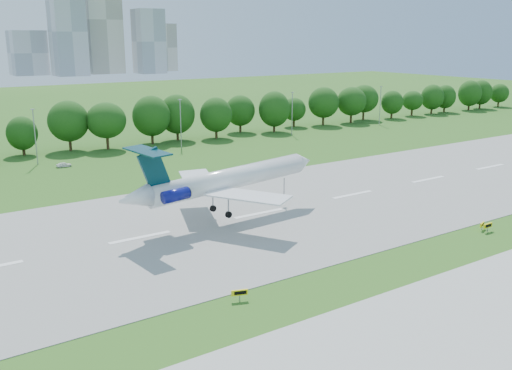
{
  "coord_description": "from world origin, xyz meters",
  "views": [
    {
      "loc": [
        -48.29,
        -46.05,
        26.99
      ],
      "look_at": [
        -5.29,
        18.0,
        6.99
      ],
      "focal_mm": 40.0,
      "sensor_mm": 36.0,
      "label": 1
    }
  ],
  "objects": [
    {
      "name": "skyline",
      "position": [
        100.16,
        390.61,
        30.46
      ],
      "size": [
        127.0,
        52.0,
        80.0
      ],
      "color": "#B2B2B7",
      "rests_on": "ground"
    },
    {
      "name": "taxi_sign_centre",
      "position": [
        22.37,
        0.59,
        0.82
      ],
      "size": [
        1.55,
        0.7,
        1.11
      ],
      "rotation": [
        0.0,
        0.0,
        0.35
      ],
      "color": "gray",
      "rests_on": "ground"
    },
    {
      "name": "tree_line",
      "position": [
        0.0,
        92.0,
        6.19
      ],
      "size": [
        288.4,
        8.4,
        10.4
      ],
      "color": "#382314",
      "rests_on": "ground"
    },
    {
      "name": "runway",
      "position": [
        0.0,
        25.0,
        0.04
      ],
      "size": [
        400.0,
        45.0,
        0.08
      ],
      "primitive_type": "cube",
      "color": "gray",
      "rests_on": "ground"
    },
    {
      "name": "airliner",
      "position": [
        -7.0,
        24.84,
        6.52
      ],
      "size": [
        34.87,
        25.31,
        11.68
      ],
      "rotation": [
        0.0,
        -0.04,
        0.09
      ],
      "color": "white",
      "rests_on": "ground"
    },
    {
      "name": "ground",
      "position": [
        0.0,
        0.0,
        0.0
      ],
      "size": [
        600.0,
        600.0,
        0.0
      ],
      "primitive_type": "plane",
      "color": "#225516",
      "rests_on": "ground"
    },
    {
      "name": "taxi_sign_left",
      "position": [
        -18.95,
        0.77,
        0.93
      ],
      "size": [
        1.75,
        0.79,
        1.26
      ],
      "rotation": [
        0.0,
        0.0,
        -0.34
      ],
      "color": "gray",
      "rests_on": "ground"
    },
    {
      "name": "taxiway",
      "position": [
        0.0,
        -18.0,
        0.04
      ],
      "size": [
        400.0,
        23.0,
        0.08
      ],
      "primitive_type": "cube",
      "color": "#ADADA8",
      "rests_on": "ground"
    },
    {
      "name": "taxi_sign_right",
      "position": [
        22.32,
        -0.36,
        0.94
      ],
      "size": [
        1.82,
        0.27,
        1.28
      ],
      "rotation": [
        0.0,
        0.0,
        0.02
      ],
      "color": "gray",
      "rests_on": "ground"
    },
    {
      "name": "light_poles",
      "position": [
        -2.5,
        82.0,
        6.34
      ],
      "size": [
        175.9,
        0.25,
        12.19
      ],
      "color": "gray",
      "rests_on": "ground"
    },
    {
      "name": "service_vehicle_b",
      "position": [
        -15.99,
        76.16,
        0.53
      ],
      "size": [
        3.2,
        1.44,
        1.07
      ],
      "primitive_type": "imported",
      "rotation": [
        0.0,
        0.0,
        1.51
      ],
      "color": "white",
      "rests_on": "ground"
    }
  ]
}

